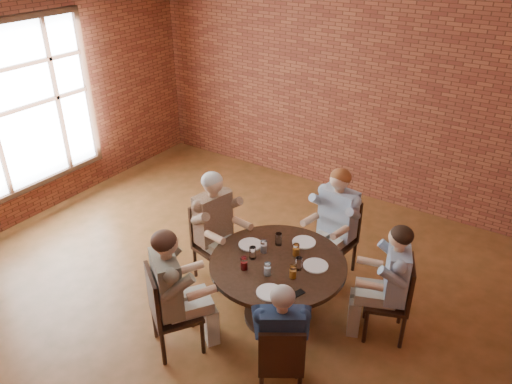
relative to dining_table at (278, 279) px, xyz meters
The scene contains 27 objects.
floor 1.10m from the dining_table, 158.84° to the right, with size 7.00×7.00×0.00m, color #99592F.
wall_back 3.48m from the dining_table, 105.94° to the left, with size 7.00×7.00×0.00m, color brown.
window 4.23m from the dining_table, behind, with size 0.10×2.16×2.36m.
dining_table is the anchor object (origin of this frame).
chair_a 1.23m from the dining_table, 21.38° to the left, with size 0.55×0.55×0.94m.
diner_a 1.15m from the dining_table, 21.38° to the left, with size 0.53×0.65×1.34m, color #36608E, non-canonical shape.
chair_b 1.17m from the dining_table, 82.59° to the left, with size 0.52×0.52×0.98m.
diner_b 1.09m from the dining_table, 82.59° to the left, with size 0.57×0.70×1.40m, color #98ABC1, non-canonical shape.
chair_c 1.09m from the dining_table, 167.47° to the left, with size 0.55×0.55×0.98m.
diner_c 1.01m from the dining_table, 167.47° to the left, with size 0.57×0.71×1.41m, color brown, non-canonical shape.
chair_d 1.20m from the dining_table, 124.43° to the right, with size 0.64×0.64×0.98m.
diner_d 1.12m from the dining_table, 124.43° to the right, with size 0.57×0.70×1.40m, color gray, non-canonical shape.
chair_e 1.09m from the dining_table, 57.16° to the right, with size 0.55×0.55×0.90m.
diner_e 1.02m from the dining_table, 57.16° to the right, with size 0.49×0.60×1.27m, color #192846, non-canonical shape.
plate_a 0.45m from the dining_table, 22.45° to the left, with size 0.26×0.26×0.01m, color white.
plate_b 0.52m from the dining_table, 82.81° to the left, with size 0.26×0.26×0.01m, color white.
plate_c 0.48m from the dining_table, 167.38° to the left, with size 0.26×0.26×0.01m, color white.
plate_d 0.55m from the dining_table, 67.91° to the right, with size 0.26×0.26×0.01m, color white.
glass_a 0.38m from the dining_table, ahead, with size 0.07×0.07×0.14m, color white.
glass_b 0.37m from the dining_table, 64.00° to the left, with size 0.07×0.07×0.14m, color white.
glass_c 0.43m from the dining_table, 120.40° to the left, with size 0.07×0.07×0.14m, color white.
glass_d 0.37m from the dining_table, 163.54° to the left, with size 0.07×0.07×0.14m, color white.
glass_e 0.40m from the dining_table, 159.89° to the right, with size 0.07×0.07×0.14m, color white.
glass_f 0.47m from the dining_table, 127.08° to the right, with size 0.07×0.07×0.14m, color white.
glass_g 0.38m from the dining_table, 84.79° to the right, with size 0.07×0.07×0.14m, color white.
glass_h 0.41m from the dining_table, 28.83° to the right, with size 0.07×0.07×0.14m, color white.
smartphone 0.58m from the dining_table, 38.65° to the right, with size 0.07×0.14×0.01m, color black.
Camera 1 is at (3.03, -3.29, 3.89)m, focal length 35.00 mm.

